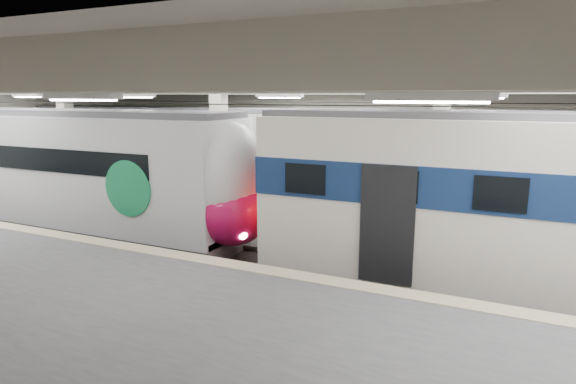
% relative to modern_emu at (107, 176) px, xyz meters
% --- Properties ---
extents(station_hall, '(36.00, 24.00, 5.75)m').
position_rel_modern_emu_xyz_m(station_hall, '(5.75, -1.74, 1.05)').
color(station_hall, black).
rests_on(station_hall, ground).
extents(modern_emu, '(13.85, 2.86, 4.46)m').
position_rel_modern_emu_xyz_m(modern_emu, '(0.00, 0.00, 0.00)').
color(modern_emu, silver).
rests_on(modern_emu, ground).
extents(older_rer, '(14.02, 3.09, 4.60)m').
position_rel_modern_emu_xyz_m(older_rer, '(13.68, 0.00, 0.22)').
color(older_rer, white).
rests_on(older_rer, ground).
extents(far_train, '(13.95, 3.27, 4.43)m').
position_rel_modern_emu_xyz_m(far_train, '(-2.26, 5.50, 0.09)').
color(far_train, silver).
rests_on(far_train, ground).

